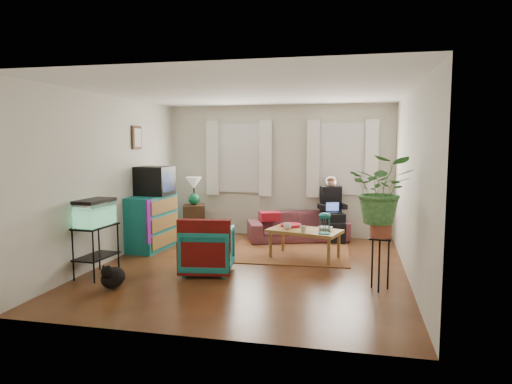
% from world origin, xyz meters
% --- Properties ---
extents(floor, '(4.50, 5.00, 0.01)m').
position_xyz_m(floor, '(0.00, 0.00, 0.00)').
color(floor, '#4F2B14').
rests_on(floor, ground).
extents(ceiling, '(4.50, 5.00, 0.01)m').
position_xyz_m(ceiling, '(0.00, 0.00, 2.60)').
color(ceiling, white).
rests_on(ceiling, wall_back).
extents(wall_back, '(4.50, 0.01, 2.60)m').
position_xyz_m(wall_back, '(0.00, 2.50, 1.30)').
color(wall_back, silver).
rests_on(wall_back, floor).
extents(wall_front, '(4.50, 0.01, 2.60)m').
position_xyz_m(wall_front, '(0.00, -2.50, 1.30)').
color(wall_front, silver).
rests_on(wall_front, floor).
extents(wall_left, '(0.01, 5.00, 2.60)m').
position_xyz_m(wall_left, '(-2.25, 0.00, 1.30)').
color(wall_left, silver).
rests_on(wall_left, floor).
extents(wall_right, '(0.01, 5.00, 2.60)m').
position_xyz_m(wall_right, '(2.25, 0.00, 1.30)').
color(wall_right, silver).
rests_on(wall_right, floor).
extents(window_left, '(1.08, 0.04, 1.38)m').
position_xyz_m(window_left, '(-0.80, 2.48, 1.55)').
color(window_left, white).
rests_on(window_left, wall_back).
extents(window_right, '(1.08, 0.04, 1.38)m').
position_xyz_m(window_right, '(1.25, 2.48, 1.55)').
color(window_right, white).
rests_on(window_right, wall_back).
extents(curtains_left, '(1.36, 0.06, 1.50)m').
position_xyz_m(curtains_left, '(-0.80, 2.40, 1.55)').
color(curtains_left, white).
rests_on(curtains_left, wall_back).
extents(curtains_right, '(1.36, 0.06, 1.50)m').
position_xyz_m(curtains_right, '(1.25, 2.40, 1.55)').
color(curtains_right, white).
rests_on(curtains_right, wall_back).
extents(picture_frame, '(0.04, 0.32, 0.40)m').
position_xyz_m(picture_frame, '(-2.21, 0.85, 1.95)').
color(picture_frame, '#3D2616').
rests_on(picture_frame, wall_left).
extents(area_rug, '(2.08, 1.70, 0.01)m').
position_xyz_m(area_rug, '(0.44, 1.01, 0.01)').
color(area_rug, brown).
rests_on(area_rug, floor).
extents(sofa, '(2.01, 1.32, 0.73)m').
position_xyz_m(sofa, '(0.45, 2.05, 0.37)').
color(sofa, brown).
rests_on(sofa, floor).
extents(seated_person, '(0.63, 0.70, 1.11)m').
position_xyz_m(seated_person, '(1.08, 2.28, 0.56)').
color(seated_person, black).
rests_on(seated_person, sofa).
extents(side_table, '(0.54, 0.54, 0.62)m').
position_xyz_m(side_table, '(-1.65, 2.10, 0.31)').
color(side_table, '#372214').
rests_on(side_table, floor).
extents(table_lamp, '(0.40, 0.40, 0.57)m').
position_xyz_m(table_lamp, '(-1.65, 2.10, 0.89)').
color(table_lamp, white).
rests_on(table_lamp, side_table).
extents(dresser, '(0.60, 1.09, 0.94)m').
position_xyz_m(dresser, '(-1.99, 0.84, 0.47)').
color(dresser, '#136372').
rests_on(dresser, floor).
extents(crt_tv, '(0.61, 0.57, 0.50)m').
position_xyz_m(crt_tv, '(-1.96, 0.94, 1.20)').
color(crt_tv, black).
rests_on(crt_tv, dresser).
extents(aquarium_stand, '(0.41, 0.67, 0.72)m').
position_xyz_m(aquarium_stand, '(-2.00, -0.89, 0.36)').
color(aquarium_stand, black).
rests_on(aquarium_stand, floor).
extents(aquarium, '(0.37, 0.61, 0.38)m').
position_xyz_m(aquarium, '(-2.00, -0.89, 0.91)').
color(aquarium, '#7FD899').
rests_on(aquarium, aquarium_stand).
extents(black_cat, '(0.30, 0.43, 0.35)m').
position_xyz_m(black_cat, '(-1.50, -1.33, 0.17)').
color(black_cat, black).
rests_on(black_cat, floor).
extents(armchair, '(0.80, 0.76, 0.73)m').
position_xyz_m(armchair, '(-0.55, -0.37, 0.36)').
color(armchair, '#105D63').
rests_on(armchair, floor).
extents(serape_throw, '(0.75, 0.27, 0.60)m').
position_xyz_m(serape_throw, '(-0.50, -0.64, 0.52)').
color(serape_throw, '#9E0A0A').
rests_on(serape_throw, armchair).
extents(coffee_table, '(1.26, 0.91, 0.47)m').
position_xyz_m(coffee_table, '(0.73, 0.74, 0.24)').
color(coffee_table, brown).
rests_on(coffee_table, floor).
extents(cup_a, '(0.16, 0.16, 0.10)m').
position_xyz_m(cup_a, '(0.45, 0.72, 0.52)').
color(cup_a, white).
rests_on(cup_a, coffee_table).
extents(cup_b, '(0.13, 0.13, 0.10)m').
position_xyz_m(cup_b, '(0.73, 0.55, 0.52)').
color(cup_b, beige).
rests_on(cup_b, coffee_table).
extents(bowl, '(0.28, 0.28, 0.06)m').
position_xyz_m(bowl, '(1.05, 0.76, 0.50)').
color(bowl, white).
rests_on(bowl, coffee_table).
extents(snack_tray, '(0.44, 0.44, 0.04)m').
position_xyz_m(snack_tray, '(0.47, 0.98, 0.49)').
color(snack_tray, '#B21414').
rests_on(snack_tray, coffee_table).
extents(birdcage, '(0.23, 0.23, 0.33)m').
position_xyz_m(birdcage, '(1.06, 0.49, 0.64)').
color(birdcage, '#115B6B').
rests_on(birdcage, coffee_table).
extents(plant_stand, '(0.32, 0.32, 0.68)m').
position_xyz_m(plant_stand, '(1.84, -0.64, 0.34)').
color(plant_stand, black).
rests_on(plant_stand, floor).
extents(potted_plant, '(0.85, 0.76, 0.86)m').
position_xyz_m(potted_plant, '(1.84, -0.64, 1.15)').
color(potted_plant, '#599947').
rests_on(potted_plant, plant_stand).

